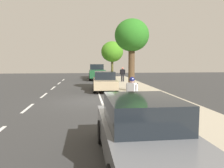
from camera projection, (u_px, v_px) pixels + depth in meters
name	position (u px, v px, depth m)	size (l,w,h in m)	color
ground	(91.00, 101.00, 12.87)	(62.22, 62.22, 0.00)	#353535
sidewalk	(154.00, 99.00, 13.29)	(3.23, 38.89, 0.12)	#B5AA91
curb_edge	(126.00, 100.00, 13.10)	(0.16, 38.89, 0.12)	gray
lane_stripe_centre	(28.00, 108.00, 10.99)	(0.14, 35.80, 0.01)	white
lane_stripe_bike_edge	(102.00, 101.00, 12.94)	(0.12, 38.89, 0.01)	white
parked_sedan_grey_second	(142.00, 131.00, 4.97)	(1.86, 4.41, 1.52)	slate
parked_sedan_tan_mid	(105.00, 81.00, 17.49)	(1.92, 4.44, 1.52)	tan
parked_pickup_green_far	(97.00, 73.00, 28.00)	(2.03, 5.30, 1.95)	#1E512D
bicycle_at_curb	(126.00, 103.00, 10.56)	(1.39, 1.06, 0.72)	black
cyclist_with_backpack	(132.00, 91.00, 10.10)	(0.55, 0.54, 1.62)	#C6B284
street_tree_near_cyclist	(132.00, 37.00, 16.12)	(2.51, 2.51, 5.29)	#4F3A25
street_tree_mid_block	(112.00, 52.00, 28.62)	(2.84, 2.84, 4.78)	#4A4621
pedestrian_on_phone	(123.00, 74.00, 24.03)	(0.54, 0.40, 1.55)	black
fire_hydrant	(112.00, 78.00, 23.87)	(0.22, 0.22, 0.84)	red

